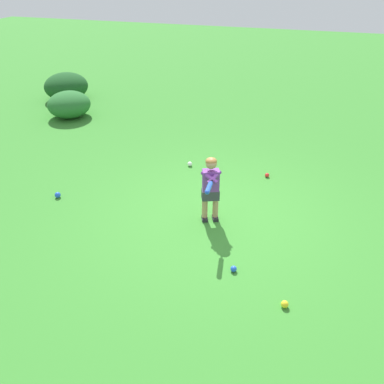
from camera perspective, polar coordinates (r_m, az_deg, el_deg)
ground_plane at (r=6.56m, az=3.37°, el=-3.47°), size 40.00×40.00×0.00m
child_batter at (r=6.13m, az=2.65°, el=1.04°), size 0.78×0.32×1.08m
play_ball_far_left at (r=5.14m, az=12.97°, el=-15.20°), size 0.09×0.09×0.09m
play_ball_midfield at (r=7.83m, az=10.57°, el=2.36°), size 0.08×0.08×0.08m
play_ball_behind_batter at (r=8.11m, az=-0.31°, el=3.99°), size 0.09×0.09×0.09m
play_ball_far_right at (r=5.51m, az=5.90°, el=-10.75°), size 0.09×0.09×0.09m
play_ball_by_bucket at (r=7.41m, az=-18.46°, el=-0.40°), size 0.10×0.10×0.10m
shrub_left_background at (r=12.66m, az=-17.35°, el=14.08°), size 1.28×1.22×0.76m
shrub_right_background at (r=11.14m, az=-16.98°, el=11.75°), size 1.11×1.08×0.67m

